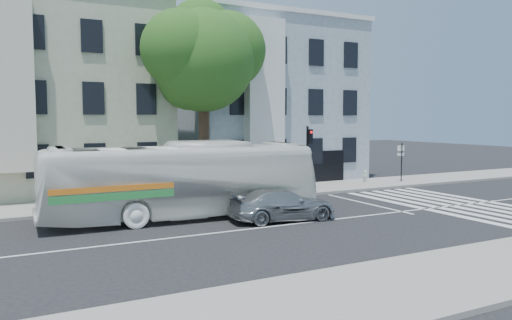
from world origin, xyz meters
TOP-DOWN VIEW (x-y plane):
  - ground at (0.00, 0.00)m, footprint 120.00×120.00m
  - sidewalk_far at (0.00, 8.00)m, footprint 80.00×4.00m
  - sidewalk_near at (0.00, -8.00)m, footprint 80.00×4.00m
  - building_left at (-7.00, 15.00)m, footprint 12.00×10.00m
  - building_right at (7.00, 15.00)m, footprint 12.00×10.00m
  - street_tree at (0.06, 8.74)m, footprint 7.30×5.90m
  - bus at (-3.05, 3.34)m, footprint 3.22×12.10m
  - sedan at (0.56, 0.88)m, footprint 2.37×4.83m
  - hedge at (-2.01, 6.80)m, footprint 8.16×4.07m
  - traffic_signal at (5.20, 5.94)m, footprint 0.41×0.52m
  - fire_hydrant at (11.33, 8.40)m, footprint 0.45×0.30m
  - far_sign_pole at (13.72, 7.63)m, footprint 0.44×0.24m

SIDE VIEW (x-z plane):
  - ground at x=0.00m, z-range 0.00..0.00m
  - sidewalk_far at x=0.00m, z-range 0.00..0.15m
  - sidewalk_near at x=0.00m, z-range 0.00..0.15m
  - hedge at x=-2.01m, z-range 0.15..0.85m
  - fire_hydrant at x=11.33m, z-range 0.16..0.95m
  - sedan at x=0.56m, z-range 0.00..1.35m
  - bus at x=-3.05m, z-range 0.00..3.34m
  - far_sign_pole at x=13.72m, z-range 0.49..3.06m
  - traffic_signal at x=5.20m, z-range 0.57..4.49m
  - building_left at x=-7.00m, z-range 0.00..11.00m
  - building_right at x=7.00m, z-range 0.00..11.00m
  - street_tree at x=0.06m, z-range 2.28..13.38m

